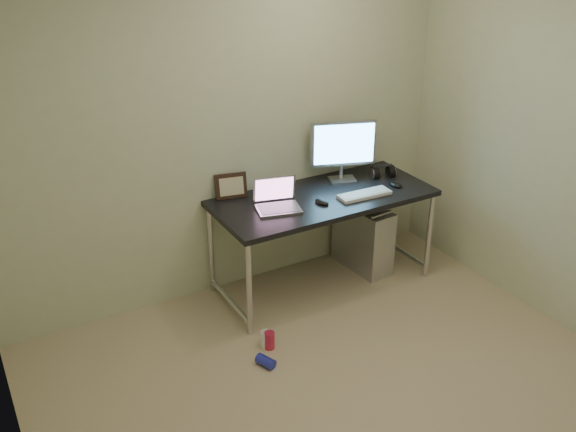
{
  "coord_description": "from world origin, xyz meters",
  "views": [
    {
      "loc": [
        -1.78,
        -2.23,
        2.67
      ],
      "look_at": [
        0.07,
        1.04,
        0.85
      ],
      "focal_mm": 40.0,
      "sensor_mm": 36.0,
      "label": 1
    }
  ],
  "objects": [
    {
      "name": "desk",
      "position": [
        0.57,
        1.39,
        0.67
      ],
      "size": [
        1.64,
        0.72,
        0.75
      ],
      "color": "black",
      "rests_on": "ground"
    },
    {
      "name": "cable_a",
      "position": [
        0.95,
        1.7,
        0.4
      ],
      "size": [
        0.01,
        0.16,
        0.69
      ],
      "primitive_type": "cylinder",
      "rotation": [
        0.21,
        0.0,
        0.0
      ],
      "color": "black",
      "rests_on": "ground"
    },
    {
      "name": "cable_b",
      "position": [
        1.04,
        1.68,
        0.38
      ],
      "size": [
        0.02,
        0.11,
        0.71
      ],
      "primitive_type": "cylinder",
      "rotation": [
        0.14,
        0.0,
        0.09
      ],
      "color": "black",
      "rests_on": "ground"
    },
    {
      "name": "laptop",
      "position": [
        0.18,
        1.38,
        0.8
      ],
      "size": [
        0.36,
        0.32,
        0.21
      ],
      "rotation": [
        0.0,
        0.0,
        -0.25
      ],
      "color": "#AAAAB1",
      "rests_on": "desk"
    },
    {
      "name": "webcam",
      "position": [
        0.16,
        1.63,
        0.83
      ],
      "size": [
        0.04,
        0.04,
        0.11
      ],
      "rotation": [
        0.0,
        0.0,
        0.28
      ],
      "color": "silver",
      "rests_on": "desk"
    },
    {
      "name": "monitor",
      "position": [
        0.86,
        1.57,
        1.03
      ],
      "size": [
        0.49,
        0.21,
        0.48
      ],
      "rotation": [
        0.0,
        0.0,
        -0.34
      ],
      "color": "#AAAAB1",
      "rests_on": "desk"
    },
    {
      "name": "keyboard",
      "position": [
        0.83,
        1.24,
        0.76
      ],
      "size": [
        0.41,
        0.15,
        0.02
      ],
      "primitive_type": "cube",
      "rotation": [
        0.0,
        0.0,
        -0.04
      ],
      "color": "silver",
      "rests_on": "desk"
    },
    {
      "name": "mouse_left",
      "position": [
        0.49,
        1.28,
        0.77
      ],
      "size": [
        0.1,
        0.13,
        0.04
      ],
      "primitive_type": "ellipsoid",
      "rotation": [
        0.0,
        0.0,
        0.22
      ],
      "color": "black",
      "rests_on": "desk"
    },
    {
      "name": "can_blue",
      "position": [
        -0.28,
        0.71,
        0.03
      ],
      "size": [
        0.11,
        0.14,
        0.07
      ],
      "primitive_type": "cylinder",
      "rotation": [
        1.57,
        0.0,
        0.39
      ],
      "color": "#252CB3",
      "rests_on": "ground"
    },
    {
      "name": "mouse_right",
      "position": [
        1.15,
        1.27,
        0.77
      ],
      "size": [
        0.08,
        0.13,
        0.04
      ],
      "primitive_type": "ellipsoid",
      "rotation": [
        0.0,
        0.0,
        -0.04
      ],
      "color": "black",
      "rests_on": "desk"
    },
    {
      "name": "headphones",
      "position": [
        1.18,
        1.47,
        0.78
      ],
      "size": [
        0.2,
        0.12,
        0.12
      ],
      "rotation": [
        0.0,
        0.0,
        -0.25
      ],
      "color": "black",
      "rests_on": "desk"
    },
    {
      "name": "can_white",
      "position": [
        -0.18,
        0.89,
        0.06
      ],
      "size": [
        0.08,
        0.08,
        0.12
      ],
      "primitive_type": "cylinder",
      "rotation": [
        0.0,
        0.0,
        -0.28
      ],
      "color": "white",
      "rests_on": "ground"
    },
    {
      "name": "wall_back",
      "position": [
        0.0,
        1.75,
        1.25
      ],
      "size": [
        3.5,
        0.02,
        2.5
      ],
      "primitive_type": "cube",
      "color": "beige",
      "rests_on": "ground"
    },
    {
      "name": "floor",
      "position": [
        0.0,
        0.0,
        0.0
      ],
      "size": [
        3.5,
        3.5,
        0.0
      ],
      "primitive_type": "plane",
      "color": "tan",
      "rests_on": "ground"
    },
    {
      "name": "picture_frame",
      "position": [
        -0.03,
        1.69,
        0.84
      ],
      "size": [
        0.24,
        0.11,
        0.19
      ],
      "primitive_type": "cube",
      "rotation": [
        -0.21,
        0.0,
        -0.21
      ],
      "color": "black",
      "rests_on": "desk"
    },
    {
      "name": "tower_computer",
      "position": [
        1.0,
        1.45,
        0.27
      ],
      "size": [
        0.27,
        0.53,
        0.57
      ],
      "rotation": [
        0.0,
        0.0,
        0.09
      ],
      "color": "silver",
      "rests_on": "ground"
    },
    {
      "name": "can_red",
      "position": [
        -0.17,
        0.86,
        0.06
      ],
      "size": [
        0.09,
        0.09,
        0.13
      ],
      "primitive_type": "cylinder",
      "rotation": [
        0.0,
        0.0,
        0.43
      ],
      "color": "#D4254C",
      "rests_on": "ground"
    }
  ]
}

